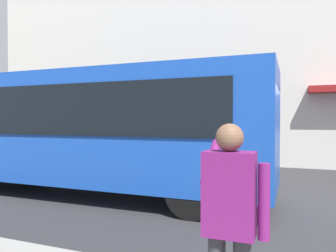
# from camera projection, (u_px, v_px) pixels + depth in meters

# --- Properties ---
(ground_plane) EXTENTS (60.00, 60.00, 0.00)m
(ground_plane) POSITION_uv_depth(u_px,v_px,m) (254.00, 208.00, 6.77)
(ground_plane) COLOR #2B2B2D
(building_facade_far) EXTENTS (28.00, 1.55, 12.00)m
(building_facade_far) POSITION_uv_depth(u_px,v_px,m) (273.00, 19.00, 12.99)
(building_facade_far) COLOR beige
(building_facade_far) RESTS_ON ground_plane
(red_bus) EXTENTS (9.05, 2.54, 3.08)m
(red_bus) POSITION_uv_depth(u_px,v_px,m) (90.00, 128.00, 8.10)
(red_bus) COLOR #1947AD
(red_bus) RESTS_ON ground_plane
(pedestrian_photographer) EXTENTS (0.53, 0.52, 1.70)m
(pedestrian_photographer) POSITION_uv_depth(u_px,v_px,m) (230.00, 214.00, 2.50)
(pedestrian_photographer) COLOR #2D2D33
(pedestrian_photographer) RESTS_ON sidewalk_curb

